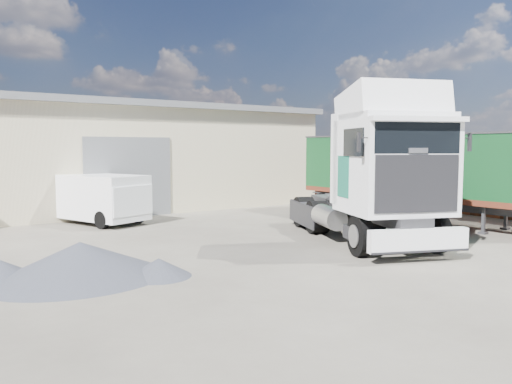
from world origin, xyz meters
TOP-DOWN VIEW (x-y plane):
  - ground at (0.00, 0.00)m, footprint 120.00×120.00m
  - warehouse at (-6.00, 16.00)m, footprint 30.60×12.60m
  - brick_boundary_wall at (11.50, 6.00)m, footprint 0.35×26.00m
  - tractor_unit at (2.23, -0.86)m, footprint 5.38×7.89m
  - box_trailer at (7.67, 2.12)m, footprint 3.01×11.22m
  - panel_van at (-3.72, 9.11)m, footprint 3.60×5.30m
  - gravel_heap at (-6.80, 0.38)m, footprint 5.10×4.41m

SIDE VIEW (x-z plane):
  - ground at x=0.00m, z-range 0.00..0.00m
  - gravel_heap at x=-6.80m, z-range -0.03..0.86m
  - panel_van at x=-3.72m, z-range 0.03..2.04m
  - brick_boundary_wall at x=11.50m, z-range 0.00..2.50m
  - tractor_unit at x=2.23m, z-range -0.40..4.64m
  - box_trailer at x=7.67m, z-range 0.40..4.09m
  - warehouse at x=-6.00m, z-range -0.05..5.37m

